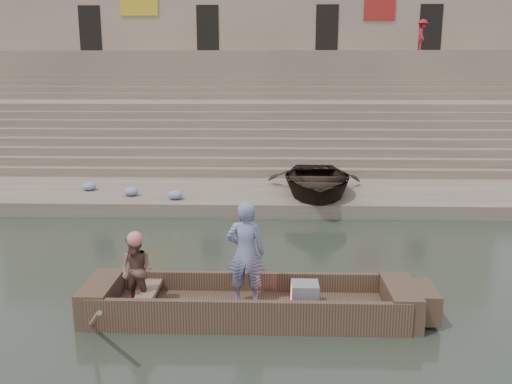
{
  "coord_description": "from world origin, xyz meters",
  "views": [
    {
      "loc": [
        1.92,
        -8.67,
        4.1
      ],
      "look_at": [
        1.53,
        3.29,
        1.4
      ],
      "focal_mm": 37.5,
      "sensor_mm": 36.0,
      "label": 1
    }
  ],
  "objects_px": {
    "television": "(304,294)",
    "beached_rowboat": "(316,180)",
    "main_rowboat": "(249,310)",
    "rowing_man": "(136,271)",
    "pedestrian": "(422,35)",
    "standing_man": "(246,253)"
  },
  "relations": [
    {
      "from": "television",
      "to": "beached_rowboat",
      "type": "distance_m",
      "value": 7.76
    },
    {
      "from": "main_rowboat",
      "to": "rowing_man",
      "type": "bearing_deg",
      "value": -177.41
    },
    {
      "from": "main_rowboat",
      "to": "rowing_man",
      "type": "height_order",
      "value": "rowing_man"
    },
    {
      "from": "television",
      "to": "pedestrian",
      "type": "bearing_deg",
      "value": 71.13
    },
    {
      "from": "main_rowboat",
      "to": "rowing_man",
      "type": "distance_m",
      "value": 2.03
    },
    {
      "from": "rowing_man",
      "to": "pedestrian",
      "type": "relative_size",
      "value": 0.75
    },
    {
      "from": "main_rowboat",
      "to": "pedestrian",
      "type": "bearing_deg",
      "value": 68.97
    },
    {
      "from": "rowing_man",
      "to": "beached_rowboat",
      "type": "bearing_deg",
      "value": 85.91
    },
    {
      "from": "standing_man",
      "to": "beached_rowboat",
      "type": "relative_size",
      "value": 0.42
    },
    {
      "from": "main_rowboat",
      "to": "standing_man",
      "type": "distance_m",
      "value": 1.01
    },
    {
      "from": "rowing_man",
      "to": "pedestrian",
      "type": "xyz_separation_m",
      "value": [
        10.3,
        21.95,
        5.19
      ]
    },
    {
      "from": "pedestrian",
      "to": "main_rowboat",
      "type": "bearing_deg",
      "value": 171.27
    },
    {
      "from": "main_rowboat",
      "to": "television",
      "type": "distance_m",
      "value": 0.98
    },
    {
      "from": "standing_man",
      "to": "television",
      "type": "relative_size",
      "value": 3.89
    },
    {
      "from": "main_rowboat",
      "to": "television",
      "type": "height_order",
      "value": "television"
    },
    {
      "from": "main_rowboat",
      "to": "pedestrian",
      "type": "xyz_separation_m",
      "value": [
        8.4,
        21.86,
        5.92
      ]
    },
    {
      "from": "beached_rowboat",
      "to": "pedestrian",
      "type": "distance_m",
      "value": 16.49
    },
    {
      "from": "pedestrian",
      "to": "rowing_man",
      "type": "bearing_deg",
      "value": 167.17
    },
    {
      "from": "rowing_man",
      "to": "television",
      "type": "xyz_separation_m",
      "value": [
        2.82,
        0.09,
        -0.42
      ]
    },
    {
      "from": "main_rowboat",
      "to": "standing_man",
      "type": "relative_size",
      "value": 2.79
    },
    {
      "from": "main_rowboat",
      "to": "beached_rowboat",
      "type": "height_order",
      "value": "beached_rowboat"
    },
    {
      "from": "pedestrian",
      "to": "beached_rowboat",
      "type": "bearing_deg",
      "value": 166.99
    }
  ]
}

